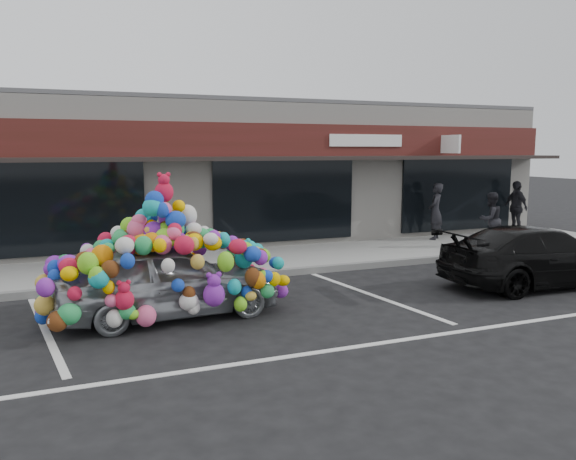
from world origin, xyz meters
name	(u,v)px	position (x,y,z in m)	size (l,w,h in m)	color
ground	(241,313)	(0.00, 0.00, 0.00)	(90.00, 90.00, 0.00)	black
shop_building	(160,173)	(0.00, 8.44, 2.16)	(24.00, 7.20, 4.31)	silver
sidewalk	(192,266)	(0.00, 4.00, 0.07)	(26.00, 3.00, 0.15)	gray
kerb	(207,279)	(0.00, 2.50, 0.07)	(26.00, 0.18, 0.16)	slate
parking_stripe_left	(46,331)	(-3.20, 0.20, 0.00)	(0.12, 4.40, 0.01)	silver
parking_stripe_mid	(372,295)	(2.80, 0.20, 0.00)	(0.12, 4.40, 0.01)	silver
parking_stripe_right	(573,273)	(8.20, 0.20, 0.00)	(0.12, 4.40, 0.01)	silver
lane_line	(410,339)	(2.00, -2.30, 0.00)	(14.00, 0.12, 0.01)	silver
toy_car	(167,271)	(-1.23, 0.27, 0.81)	(2.81, 4.21, 2.40)	gray
black_sedan	(539,256)	(6.50, -0.38, 0.64)	(4.39, 1.79, 1.27)	black
pedestrian_a	(435,211)	(7.72, 4.88, 1.02)	(0.63, 0.41, 1.73)	black
pedestrian_b	(490,219)	(8.42, 3.28, 0.92)	(0.75, 0.58, 1.54)	black
pedestrian_c	(516,207)	(10.92, 4.93, 1.01)	(0.42, 1.01, 1.73)	#2B272D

